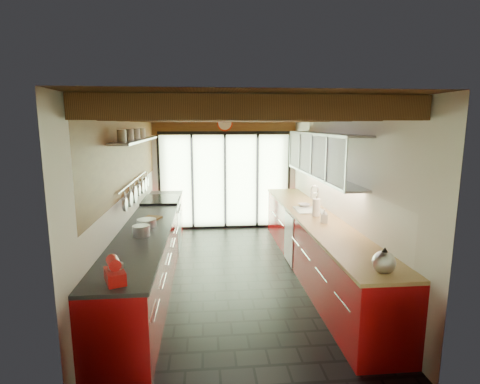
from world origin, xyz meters
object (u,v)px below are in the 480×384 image
at_px(stand_mixer, 115,272).
at_px(bowl, 304,205).
at_px(paper_towel, 316,208).
at_px(soap_bottle, 324,216).
at_px(kettle, 384,261).

bearing_deg(stand_mixer, bowl, 49.16).
relative_size(paper_towel, bowl, 1.64).
height_order(paper_towel, soap_bottle, paper_towel).
bearing_deg(kettle, paper_towel, 90.00).
relative_size(kettle, soap_bottle, 1.36).
distance_m(stand_mixer, kettle, 2.54).
xyz_separation_m(stand_mixer, bowl, (2.54, 2.94, -0.07)).
height_order(stand_mixer, paper_towel, paper_towel).
relative_size(stand_mixer, bowl, 1.57).
height_order(paper_towel, bowl, paper_towel).
bearing_deg(paper_towel, soap_bottle, -90.00).
bearing_deg(kettle, soap_bottle, 90.00).
distance_m(paper_towel, soap_bottle, 0.40).
bearing_deg(paper_towel, kettle, -90.00).
distance_m(stand_mixer, paper_towel, 3.38).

